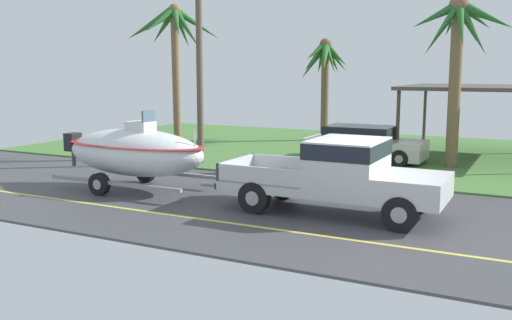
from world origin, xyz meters
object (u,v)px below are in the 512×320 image
at_px(parked_sedan_near, 364,144).
at_px(carport_awning, 488,89).
at_px(palm_tree_mid, 459,41).
at_px(utility_pole, 200,62).
at_px(palm_tree_near_right, 173,39).
at_px(boat_on_trailer, 135,152).
at_px(palm_tree_near_left, 324,64).
at_px(pickup_truck_towing, 346,173).

relative_size(parked_sedan_near, carport_awning, 0.71).
height_order(palm_tree_mid, utility_pole, utility_pole).
xyz_separation_m(carport_awning, palm_tree_near_right, (-11.10, -5.91, 1.96)).
bearing_deg(palm_tree_near_right, boat_on_trailer, -66.11).
height_order(parked_sedan_near, palm_tree_near_left, palm_tree_near_left).
relative_size(boat_on_trailer, utility_pole, 0.80).
relative_size(boat_on_trailer, parked_sedan_near, 1.28).
bearing_deg(carport_awning, palm_tree_mid, -102.13).
distance_m(boat_on_trailer, palm_tree_near_left, 13.84).
bearing_deg(palm_tree_mid, carport_awning, 77.87).
distance_m(pickup_truck_towing, carport_awning, 11.79).
xyz_separation_m(pickup_truck_towing, palm_tree_mid, (1.39, 8.00, 3.50)).
xyz_separation_m(boat_on_trailer, utility_pole, (-0.74, 4.79, 2.68)).
xyz_separation_m(pickup_truck_towing, boat_on_trailer, (-6.51, -0.00, 0.10)).
bearing_deg(palm_tree_mid, palm_tree_near_right, -166.74).
relative_size(parked_sedan_near, utility_pole, 0.62).
height_order(carport_awning, palm_tree_near_left, palm_tree_near_left).
bearing_deg(palm_tree_near_right, carport_awning, 28.01).
xyz_separation_m(pickup_truck_towing, carport_awning, (2.13, 11.47, 1.73)).
xyz_separation_m(boat_on_trailer, palm_tree_mid, (7.89, 8.00, 3.40)).
bearing_deg(palm_tree_mid, parked_sedan_near, 175.11).
height_order(boat_on_trailer, palm_tree_near_left, palm_tree_near_left).
height_order(pickup_truck_towing, parked_sedan_near, pickup_truck_towing).
relative_size(pickup_truck_towing, boat_on_trailer, 0.98).
distance_m(palm_tree_near_left, palm_tree_mid, 8.97).
distance_m(boat_on_trailer, palm_tree_mid, 11.75).
distance_m(parked_sedan_near, carport_awning, 5.61).
bearing_deg(utility_pole, pickup_truck_towing, -33.44).
xyz_separation_m(palm_tree_near_right, utility_pole, (1.72, -0.77, -0.92)).
distance_m(palm_tree_mid, utility_pole, 9.24).
relative_size(carport_awning, utility_pole, 0.87).
bearing_deg(utility_pole, parked_sedan_near, 33.68).
distance_m(parked_sedan_near, utility_pole, 7.06).
bearing_deg(utility_pole, palm_tree_mid, 20.42).
xyz_separation_m(parked_sedan_near, carport_awning, (4.12, 3.18, 2.10)).
bearing_deg(pickup_truck_towing, palm_tree_near_left, 112.55).
height_order(boat_on_trailer, parked_sedan_near, boat_on_trailer).
bearing_deg(carport_awning, pickup_truck_towing, -100.53).
relative_size(palm_tree_mid, utility_pole, 0.83).
bearing_deg(palm_tree_mid, pickup_truck_towing, -99.83).
height_order(carport_awning, palm_tree_near_right, palm_tree_near_right).
relative_size(pickup_truck_towing, palm_tree_near_left, 1.14).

